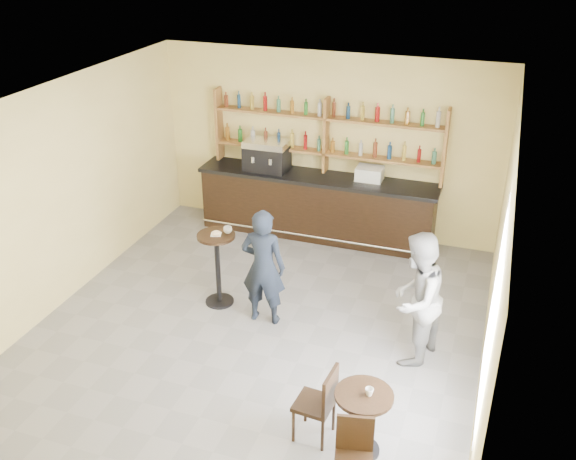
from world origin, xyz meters
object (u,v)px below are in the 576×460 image
(pastry_case, at_px, (369,175))
(pedestal_table, at_px, (218,269))
(bar_counter, at_px, (317,206))
(chair_west, at_px, (314,403))
(patron_second, at_px, (416,299))
(cafe_table, at_px, (362,423))
(man_main, at_px, (263,267))
(espresso_machine, at_px, (267,155))

(pastry_case, height_order, pedestal_table, pastry_case)
(bar_counter, relative_size, chair_west, 4.54)
(patron_second, bearing_deg, cafe_table, 8.83)
(pedestal_table, relative_size, patron_second, 0.63)
(man_main, xyz_separation_m, chair_west, (1.33, -1.94, -0.39))
(patron_second, bearing_deg, man_main, -78.86)
(man_main, distance_m, patron_second, 2.13)
(bar_counter, height_order, pedestal_table, bar_counter)
(bar_counter, xyz_separation_m, cafe_table, (1.95, -4.79, -0.18))
(chair_west, bearing_deg, espresso_machine, -148.66)
(pedestal_table, distance_m, chair_west, 3.01)
(espresso_machine, relative_size, patron_second, 0.42)
(chair_west, bearing_deg, pastry_case, -168.94)
(pedestal_table, distance_m, cafe_table, 3.46)
(espresso_machine, bearing_deg, cafe_table, -57.01)
(cafe_table, bearing_deg, pastry_case, 102.27)
(bar_counter, distance_m, espresso_machine, 1.25)
(pastry_case, relative_size, cafe_table, 0.58)
(man_main, bearing_deg, pedestal_table, -17.59)
(pedestal_table, xyz_separation_m, man_main, (0.79, -0.20, 0.29))
(espresso_machine, bearing_deg, pastry_case, 1.95)
(man_main, relative_size, patron_second, 0.96)
(cafe_table, bearing_deg, bar_counter, 112.18)
(pastry_case, xyz_separation_m, cafe_table, (1.04, -4.79, -0.88))
(cafe_table, bearing_deg, patron_second, 82.56)
(espresso_machine, height_order, pastry_case, espresso_machine)
(pedestal_table, xyz_separation_m, cafe_table, (2.67, -2.19, -0.17))
(chair_west, distance_m, patron_second, 1.97)
(espresso_machine, relative_size, cafe_table, 0.96)
(pastry_case, relative_size, pedestal_table, 0.40)
(cafe_table, distance_m, patron_second, 1.89)
(pastry_case, bearing_deg, patron_second, -63.07)
(man_main, height_order, chair_west, man_main)
(bar_counter, relative_size, cafe_table, 5.37)
(pastry_case, bearing_deg, chair_west, -80.30)
(bar_counter, xyz_separation_m, patron_second, (2.19, -2.99, 0.33))
(pedestal_table, height_order, patron_second, patron_second)
(pastry_case, bearing_deg, espresso_machine, -176.22)
(espresso_machine, xyz_separation_m, man_main, (1.00, -2.80, -0.55))
(pastry_case, bearing_deg, pedestal_table, -118.31)
(espresso_machine, distance_m, patron_second, 4.35)
(patron_second, bearing_deg, pedestal_table, -81.34)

